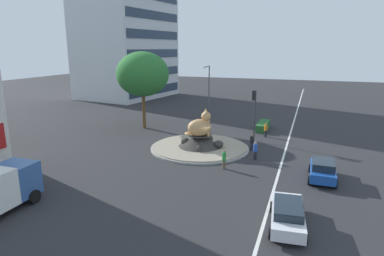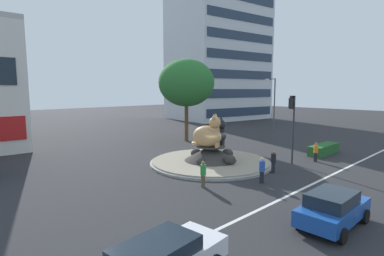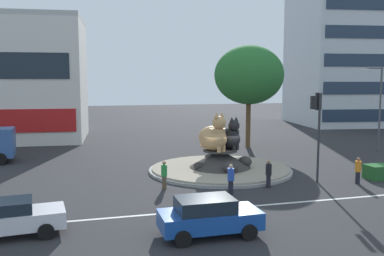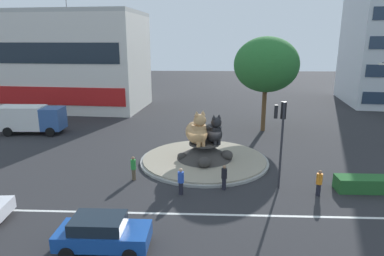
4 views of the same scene
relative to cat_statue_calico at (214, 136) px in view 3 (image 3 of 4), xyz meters
name	(u,v)px [view 3 (image 3 of 4)]	position (x,y,z in m)	size (l,w,h in m)	color
ground_plane	(220,171)	(0.56, 0.29, -2.47)	(160.00, 160.00, 0.00)	#28282B
lane_centreline	(273,204)	(0.56, -7.83, -2.47)	(112.00, 0.20, 0.01)	silver
roundabout_island	(220,164)	(0.57, 0.28, -1.97)	(9.78, 9.78, 1.50)	gray
cat_statue_calico	(214,136)	(0.00, 0.00, 0.00)	(2.31, 2.90, 2.65)	tan
cat_statue_black	(229,137)	(1.23, 0.37, -0.14)	(2.01, 2.59, 2.27)	black
traffic_light_mast	(317,117)	(5.20, -4.20, 1.53)	(0.77, 0.47, 5.48)	#2D2D33
office_tower	(361,25)	(30.42, 26.05, 11.57)	(19.53, 16.18, 28.08)	silver
broadleaf_tree_behind_island	(249,75)	(6.54, 9.66, 4.25)	(6.38, 6.38, 9.45)	brown
streetlight_arm	(378,104)	(16.40, 4.32, 1.76)	(1.88, 0.37, 7.37)	#4C4C51
pedestrian_green_shirt	(164,174)	(-4.11, -3.43, -1.61)	(0.34, 0.34, 1.64)	brown
pedestrian_black_shirt	(269,173)	(1.82, -4.69, -1.63)	(0.35, 0.35, 1.61)	black
pedestrian_blue_shirt	(231,179)	(-0.81, -5.46, -1.59)	(0.37, 0.37, 1.67)	black
pedestrian_orange_shirt	(358,170)	(7.42, -5.27, -1.63)	(0.36, 0.36, 1.61)	black
sedan_on_far_lane	(2,218)	(-11.81, -9.10, -1.69)	(4.79, 2.31, 1.47)	silver
hatchback_near_shophouse	(209,216)	(-3.85, -11.08, -1.65)	(4.05, 2.03, 1.57)	#19479E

